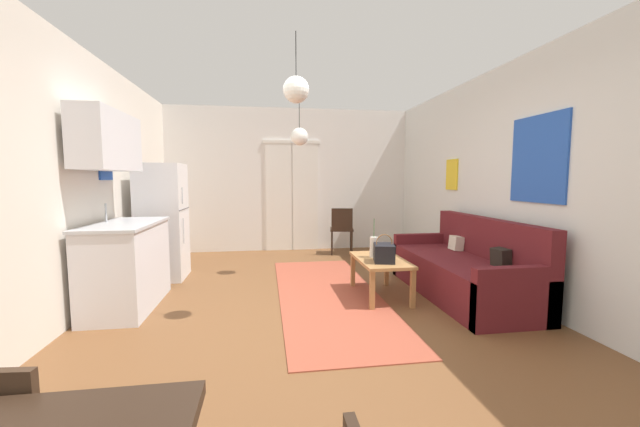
{
  "coord_description": "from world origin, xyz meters",
  "views": [
    {
      "loc": [
        -0.48,
        -3.34,
        1.38
      ],
      "look_at": [
        0.2,
        1.2,
        0.95
      ],
      "focal_mm": 20.49,
      "sensor_mm": 36.0,
      "label": 1
    }
  ],
  "objects_px": {
    "accent_chair": "(342,228)",
    "pendant_lamp_far": "(300,137)",
    "bamboo_vase": "(374,247)",
    "pendant_lamp_near": "(296,90)",
    "coffee_table": "(380,264)",
    "refrigerator": "(163,222)",
    "handbag": "(384,253)",
    "couch": "(466,271)"
  },
  "relations": [
    {
      "from": "couch",
      "to": "refrigerator",
      "type": "xyz_separation_m",
      "value": [
        -3.75,
        1.33,
        0.5
      ]
    },
    {
      "from": "coffee_table",
      "to": "pendant_lamp_far",
      "type": "distance_m",
      "value": 2.09
    },
    {
      "from": "coffee_table",
      "to": "pendant_lamp_near",
      "type": "bearing_deg",
      "value": -149.67
    },
    {
      "from": "coffee_table",
      "to": "accent_chair",
      "type": "xyz_separation_m",
      "value": [
        0.05,
        2.43,
        0.1
      ]
    },
    {
      "from": "bamboo_vase",
      "to": "refrigerator",
      "type": "distance_m",
      "value": 2.91
    },
    {
      "from": "coffee_table",
      "to": "refrigerator",
      "type": "relative_size",
      "value": 0.59
    },
    {
      "from": "accent_chair",
      "to": "pendant_lamp_near",
      "type": "relative_size",
      "value": 1.33
    },
    {
      "from": "handbag",
      "to": "pendant_lamp_far",
      "type": "distance_m",
      "value": 2.06
    },
    {
      "from": "accent_chair",
      "to": "bamboo_vase",
      "type": "bearing_deg",
      "value": 97.47
    },
    {
      "from": "bamboo_vase",
      "to": "handbag",
      "type": "relative_size",
      "value": 1.36
    },
    {
      "from": "bamboo_vase",
      "to": "refrigerator",
      "type": "height_order",
      "value": "refrigerator"
    },
    {
      "from": "bamboo_vase",
      "to": "pendant_lamp_far",
      "type": "bearing_deg",
      "value": 127.68
    },
    {
      "from": "couch",
      "to": "pendant_lamp_near",
      "type": "relative_size",
      "value": 3.29
    },
    {
      "from": "bamboo_vase",
      "to": "pendant_lamp_near",
      "type": "xyz_separation_m",
      "value": [
        -0.97,
        -0.68,
        1.62
      ]
    },
    {
      "from": "bamboo_vase",
      "to": "handbag",
      "type": "bearing_deg",
      "value": -79.63
    },
    {
      "from": "handbag",
      "to": "pendant_lamp_near",
      "type": "distance_m",
      "value": 1.98
    },
    {
      "from": "coffee_table",
      "to": "accent_chair",
      "type": "bearing_deg",
      "value": 88.75
    },
    {
      "from": "accent_chair",
      "to": "handbag",
      "type": "bearing_deg",
      "value": 98.72
    },
    {
      "from": "accent_chair",
      "to": "coffee_table",
      "type": "bearing_deg",
      "value": 98.94
    },
    {
      "from": "refrigerator",
      "to": "pendant_lamp_near",
      "type": "relative_size",
      "value": 2.47
    },
    {
      "from": "bamboo_vase",
      "to": "accent_chair",
      "type": "relative_size",
      "value": 0.54
    },
    {
      "from": "refrigerator",
      "to": "handbag",
      "type": "bearing_deg",
      "value": -27.02
    },
    {
      "from": "pendant_lamp_far",
      "to": "refrigerator",
      "type": "bearing_deg",
      "value": 176.03
    },
    {
      "from": "pendant_lamp_near",
      "to": "pendant_lamp_far",
      "type": "distance_m",
      "value": 1.72
    },
    {
      "from": "pendant_lamp_near",
      "to": "coffee_table",
      "type": "bearing_deg",
      "value": 30.33
    },
    {
      "from": "coffee_table",
      "to": "handbag",
      "type": "relative_size",
      "value": 2.75
    },
    {
      "from": "accent_chair",
      "to": "pendant_lamp_far",
      "type": "bearing_deg",
      "value": 66.61
    },
    {
      "from": "coffee_table",
      "to": "refrigerator",
      "type": "xyz_separation_m",
      "value": [
        -2.73,
        1.22,
        0.4
      ]
    },
    {
      "from": "refrigerator",
      "to": "pendant_lamp_far",
      "type": "xyz_separation_m",
      "value": [
        1.89,
        -0.13,
        1.17
      ]
    },
    {
      "from": "coffee_table",
      "to": "handbag",
      "type": "xyz_separation_m",
      "value": [
        -0.01,
        -0.17,
        0.17
      ]
    },
    {
      "from": "accent_chair",
      "to": "pendant_lamp_far",
      "type": "height_order",
      "value": "pendant_lamp_far"
    },
    {
      "from": "refrigerator",
      "to": "coffee_table",
      "type": "bearing_deg",
      "value": -24.08
    },
    {
      "from": "accent_chair",
      "to": "pendant_lamp_far",
      "type": "relative_size",
      "value": 0.97
    },
    {
      "from": "accent_chair",
      "to": "pendant_lamp_far",
      "type": "xyz_separation_m",
      "value": [
        -0.89,
        -1.34,
        1.47
      ]
    },
    {
      "from": "accent_chair",
      "to": "pendant_lamp_near",
      "type": "bearing_deg",
      "value": 80.55
    },
    {
      "from": "accent_chair",
      "to": "couch",
      "type": "bearing_deg",
      "value": 120.96
    },
    {
      "from": "bamboo_vase",
      "to": "accent_chair",
      "type": "xyz_separation_m",
      "value": [
        0.11,
        2.35,
        -0.08
      ]
    },
    {
      "from": "handbag",
      "to": "couch",
      "type": "bearing_deg",
      "value": 3.1
    },
    {
      "from": "couch",
      "to": "bamboo_vase",
      "type": "bearing_deg",
      "value": 169.99
    },
    {
      "from": "coffee_table",
      "to": "couch",
      "type": "bearing_deg",
      "value": -6.16
    },
    {
      "from": "couch",
      "to": "coffee_table",
      "type": "height_order",
      "value": "couch"
    },
    {
      "from": "handbag",
      "to": "refrigerator",
      "type": "relative_size",
      "value": 0.21
    }
  ]
}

